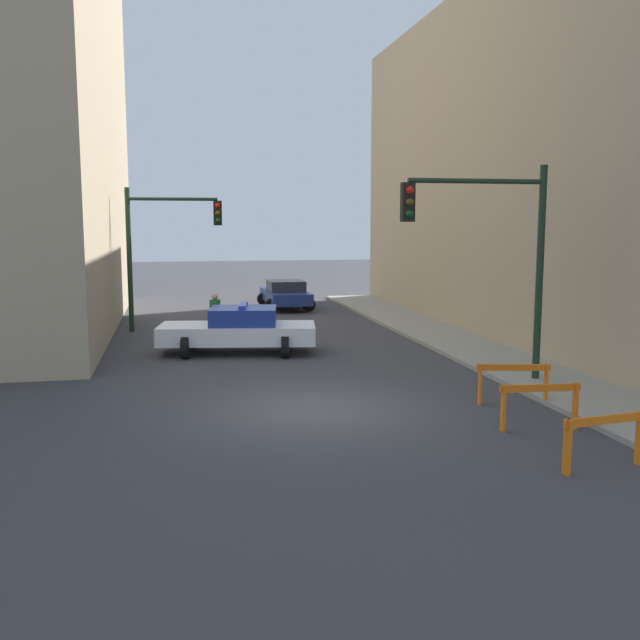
% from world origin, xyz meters
% --- Properties ---
extents(ground_plane, '(120.00, 120.00, 0.00)m').
position_xyz_m(ground_plane, '(0.00, 0.00, 0.00)').
color(ground_plane, '#38383D').
extents(sidewalk_right, '(2.40, 44.00, 0.12)m').
position_xyz_m(sidewalk_right, '(6.20, 0.00, 0.06)').
color(sidewalk_right, gray).
rests_on(sidewalk_right, ground_plane).
extents(traffic_light_near, '(3.64, 0.35, 5.20)m').
position_xyz_m(traffic_light_near, '(4.73, 1.35, 3.53)').
color(traffic_light_near, black).
rests_on(traffic_light_near, sidewalk_right).
extents(traffic_light_far, '(3.44, 0.35, 5.20)m').
position_xyz_m(traffic_light_far, '(-3.30, 12.12, 3.40)').
color(traffic_light_far, black).
rests_on(traffic_light_far, ground_plane).
extents(police_car, '(4.94, 2.84, 1.52)m').
position_xyz_m(police_car, '(-0.94, 6.93, 0.72)').
color(police_car, white).
rests_on(police_car, ground_plane).
extents(parked_car_near, '(2.32, 4.33, 1.31)m').
position_xyz_m(parked_car_near, '(2.21, 17.96, 0.67)').
color(parked_car_near, navy).
rests_on(parked_car_near, ground_plane).
extents(pedestrian_crossing, '(0.49, 0.49, 1.66)m').
position_xyz_m(pedestrian_crossing, '(-1.54, 8.94, 0.86)').
color(pedestrian_crossing, '#382D23').
rests_on(pedestrian_crossing, ground_plane).
extents(barrier_front, '(1.59, 0.36, 0.90)m').
position_xyz_m(barrier_front, '(3.85, -4.65, 0.62)').
color(barrier_front, orange).
rests_on(barrier_front, ground_plane).
extents(barrier_mid, '(1.60, 0.29, 0.90)m').
position_xyz_m(barrier_mid, '(3.94, -2.41, 0.62)').
color(barrier_mid, orange).
rests_on(barrier_mid, ground_plane).
extents(barrier_back, '(1.58, 0.47, 0.90)m').
position_xyz_m(barrier_back, '(4.34, -0.52, 0.62)').
color(barrier_back, orange).
rests_on(barrier_back, ground_plane).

